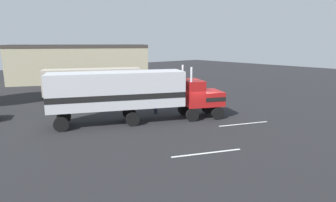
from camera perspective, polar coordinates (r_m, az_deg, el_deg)
name	(u,v)px	position (r m, az deg, el deg)	size (l,w,h in m)	color
ground_plane	(197,119)	(24.13, 6.05, -3.59)	(120.00, 120.00, 0.00)	#232326
lane_stripe_near	(244,124)	(23.24, 15.21, -4.53)	(4.40, 0.16, 0.01)	silver
lane_stripe_mid	(207,153)	(16.88, 7.92, -10.50)	(4.40, 0.16, 0.01)	silver
semi_truck	(132,92)	(22.58, -7.46, 1.88)	(13.94, 8.08, 4.50)	#B21919
person_bystander	(155,104)	(25.55, -2.58, -0.60)	(0.36, 0.47, 1.63)	#2D3347
parked_bus	(93,80)	(34.11, -15.08, 4.14)	(11.07, 6.88, 3.40)	#BFB29E
building_backdrop	(80,62)	(48.54, -17.46, 7.59)	(22.18, 14.32, 6.07)	#B7AD8C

